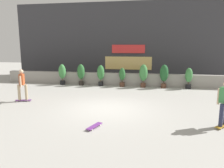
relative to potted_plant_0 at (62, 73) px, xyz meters
name	(u,v)px	position (x,y,z in m)	size (l,w,h in m)	color
ground_plane	(106,109)	(4.49, -5.55, -0.89)	(48.00, 48.00, 0.00)	#B2AFA8
planter_wall	(123,79)	(4.49, 0.45, -0.44)	(18.00, 0.40, 0.90)	gray
building_backdrop	(129,41)	(4.49, 4.45, 2.36)	(20.00, 2.08, 6.50)	#38383D
potted_plant_0	(62,73)	(0.00, 0.00, 0.00)	(0.52, 0.52, 1.52)	black
potted_plant_1	(81,73)	(1.46, 0.00, 0.02)	(0.54, 0.54, 1.55)	#2D2823
potted_plant_2	(101,74)	(2.94, 0.00, -0.01)	(0.51, 0.51, 1.50)	black
potted_plant_3	(122,76)	(4.50, 0.00, -0.14)	(0.43, 0.43, 1.33)	brown
potted_plant_4	(143,74)	(5.99, 0.00, 0.06)	(0.57, 0.57, 1.61)	brown
potted_plant_5	(164,74)	(7.39, 0.00, 0.06)	(0.57, 0.57, 1.61)	brown
potted_plant_6	(189,77)	(9.02, 0.00, -0.07)	(0.47, 0.47, 1.42)	black
skater_mid_plaza	(22,84)	(-0.09, -5.03, 0.05)	(0.82, 0.54, 1.70)	#72338C
skateboard_near_camera	(94,126)	(4.54, -7.97, -0.83)	(0.45, 0.82, 0.08)	#72338C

